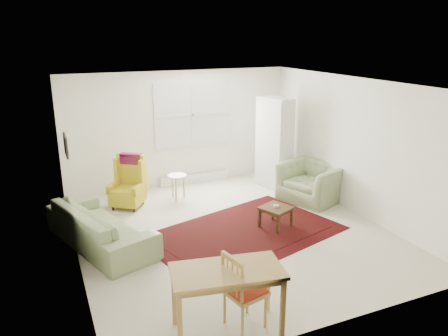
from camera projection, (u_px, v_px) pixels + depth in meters
name	position (u px, v px, depth m)	size (l,w,h in m)	color
room	(227.00, 158.00, 7.29)	(5.04, 5.54, 2.51)	beige
rug	(244.00, 233.00, 7.39)	(3.17, 2.03, 0.03)	black
sofa	(100.00, 219.00, 6.88)	(2.22, 0.87, 0.89)	gray
armchair	(312.00, 179.00, 8.76)	(1.14, 1.00, 0.89)	gray
wingback_chair	(127.00, 182.00, 8.37)	(0.59, 0.62, 1.02)	gold
coffee_table	(276.00, 217.00, 7.57)	(0.47, 0.47, 0.38)	#3B2412
stool	(177.00, 187.00, 8.87)	(0.38, 0.38, 0.51)	white
cabinet	(274.00, 143.00, 9.42)	(0.41, 0.78, 1.96)	white
desk	(227.00, 300.00, 4.87)	(1.23, 0.62, 0.78)	#AC8745
desk_chair	(245.00, 290.00, 4.94)	(0.41, 0.41, 0.94)	#AC8745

